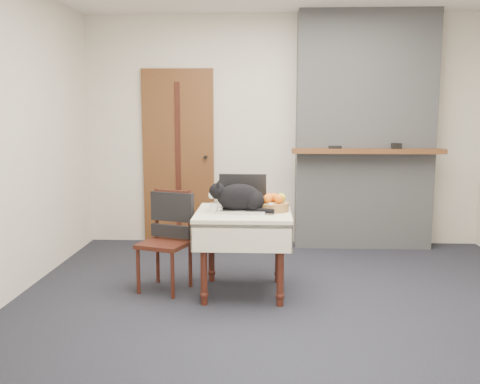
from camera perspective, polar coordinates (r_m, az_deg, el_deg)
The scene contains 12 objects.
ground at distance 4.43m, azimuth 5.25°, elevation -11.50°, with size 4.50×4.50×0.00m, color black.
room_shell at distance 4.63m, azimuth 5.29°, elevation 11.59°, with size 4.52×4.01×2.61m.
door at distance 6.23m, azimuth -6.58°, elevation 3.75°, with size 0.82×0.10×2.00m.
chimney at distance 6.11m, azimuth 13.13°, elevation 6.29°, with size 1.62×0.48×2.60m.
side_table at distance 4.45m, azimuth 0.38°, elevation -3.50°, with size 0.78×0.78×0.70m.
laptop at distance 4.47m, azimuth 0.20°, elevation -1.00°, with size 0.41×0.36×0.30m.
cat at distance 4.38m, azimuth 0.06°, elevation -0.67°, with size 0.54×0.25×0.27m.
cream_jar at distance 4.39m, azimuth -2.81°, elevation -1.66°, with size 0.07×0.07×0.08m, color silver.
pill_bottle at distance 4.34m, azimuth 3.29°, elevation -1.71°, with size 0.04×0.04×0.08m.
fruit_basket at distance 4.45m, azimuth 3.63°, elevation -1.28°, with size 0.25×0.25×0.14m.
desk_clutter at distance 4.50m, azimuth 2.76°, elevation -1.85°, with size 0.14×0.02×0.01m, color black.
chair at distance 4.64m, azimuth -7.59°, elevation -3.60°, with size 0.49×0.48×0.86m.
Camera 1 is at (-0.21, -4.15, 1.52)m, focal length 40.00 mm.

